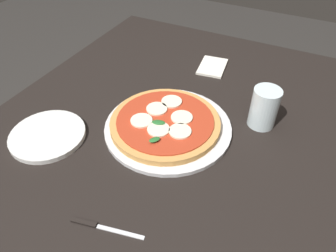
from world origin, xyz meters
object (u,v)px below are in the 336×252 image
Objects in this scene: glass_cup at (264,108)px; pizza at (165,122)px; dining_table at (147,167)px; napkin at (212,67)px; knife at (98,226)px; serving_tray at (168,127)px; plate_white at (48,135)px.

pizza is at bearing 120.96° from glass_cup.
napkin reaches higher than dining_table.
pizza reaches higher than knife.
serving_tray is 0.02m from pizza.
dining_table is at bearing 163.11° from serving_tray.
dining_table is at bearing 177.20° from napkin.
dining_table is 0.47m from napkin.
napkin is 0.33m from glass_cup.
dining_table is 0.37m from glass_cup.
plate_white is (-0.18, 0.27, -0.02)m from pizza.
plate_white is 0.60m from glass_cup.
plate_white is 1.75× the size of glass_cup.
plate_white is at bearing 122.80° from pizza.
knife is at bearing -178.93° from serving_tray.
napkin is (0.37, 0.00, -0.00)m from serving_tray.
dining_table is 7.06× the size of plate_white.
knife is at bearing -172.85° from dining_table.
plate_white is at bearing 122.58° from serving_tray.
knife is (-0.34, -0.01, -0.00)m from serving_tray.
knife is (-0.16, -0.29, -0.00)m from plate_white.
plate_white is at bearing 110.24° from dining_table.
dining_table is 0.29m from plate_white.
serving_tray is 1.16× the size of pizza.
serving_tray reaches higher than knife.
glass_cup reaches higher than knife.
serving_tray is 3.05× the size of glass_cup.
plate_white is (-0.09, 0.26, 0.10)m from dining_table.
dining_table is 8.97× the size of knife.
pizza is (-0.00, 0.01, 0.02)m from serving_tray.
pizza reaches higher than napkin.
dining_table is 12.37× the size of glass_cup.
serving_tray is at bearing -16.89° from dining_table.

